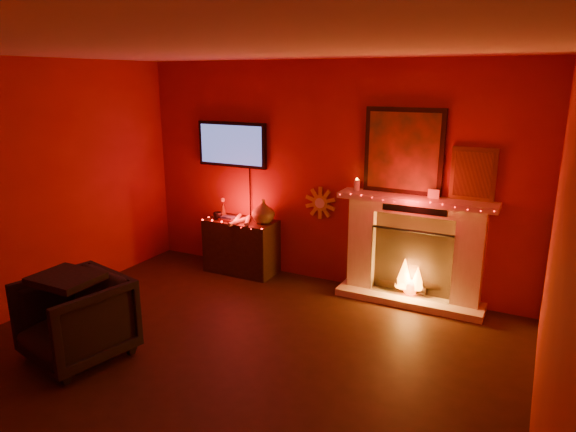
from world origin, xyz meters
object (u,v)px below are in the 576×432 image
Objects in this scene: sunburst_clock at (320,203)px; console_table at (243,243)px; fireplace at (413,240)px; tv at (232,145)px; armchair at (76,319)px.

console_table is at bearing -167.65° from sunburst_clock.
sunburst_clock is at bearing 175.63° from fireplace.
sunburst_clock is (-1.19, 0.09, 0.28)m from fireplace.
tv reaches higher than console_table.
sunburst_clock reaches higher than armchair.
armchair is (-0.20, -2.53, -0.02)m from console_table.
fireplace is at bearing 60.71° from armchair.
sunburst_clock is (1.25, 0.03, -0.65)m from tv.
tv is (-2.44, 0.06, 0.92)m from fireplace.
tv reaches higher than sunburst_clock.
fireplace reaches higher than tv.
sunburst_clock is 3.06m from armchair.
sunburst_clock is 1.19m from console_table.
fireplace is at bearing -4.37° from sunburst_clock.
armchair is (-1.20, -2.75, -0.62)m from sunburst_clock.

